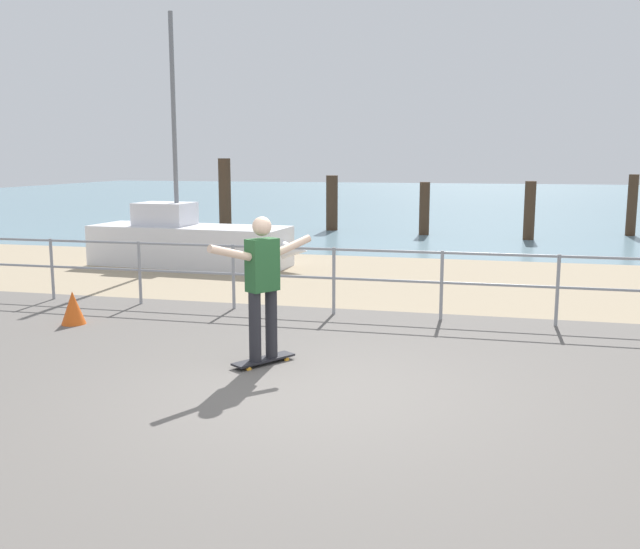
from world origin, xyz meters
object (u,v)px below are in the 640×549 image
object	(u,v)px
sailboat	(196,243)
skateboard	(264,360)
skateboarder	(263,279)
traffic_cone	(73,308)

from	to	relation	value
sailboat	skateboard	xyz separation A→B (m)	(3.80, -6.81, -0.46)
sailboat	skateboard	size ratio (longest dim) A/B	6.99
skateboarder	traffic_cone	xyz separation A→B (m)	(-3.28, 1.24, -0.77)
skateboard	traffic_cone	distance (m)	3.51
skateboarder	traffic_cone	size ratio (longest dim) A/B	3.30
sailboat	traffic_cone	distance (m)	5.61
sailboat	traffic_cone	xyz separation A→B (m)	(0.52, -5.58, -0.27)
sailboat	skateboarder	xyz separation A→B (m)	(3.80, -6.81, 0.49)
skateboarder	traffic_cone	bearing A→B (deg)	159.32
skateboard	traffic_cone	size ratio (longest dim) A/B	1.56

